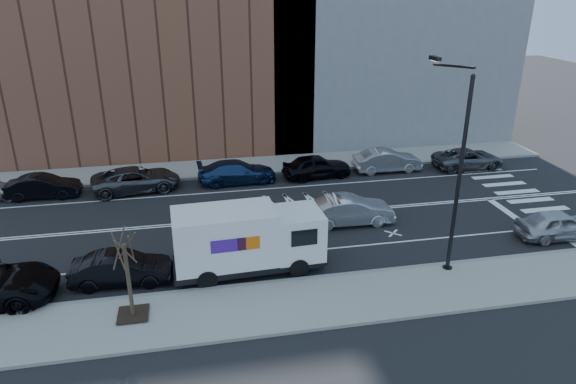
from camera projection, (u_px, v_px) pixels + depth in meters
name	position (u px, v px, depth m)	size (l,w,h in m)	color
ground	(272.00, 217.00, 29.31)	(120.00, 120.00, 0.00)	black
sidewalk_near	(307.00, 303.00, 21.29)	(44.00, 3.60, 0.15)	gray
sidewalk_far	(252.00, 166.00, 37.27)	(44.00, 3.60, 0.15)	gray
curb_near	(298.00, 280.00, 22.92)	(44.00, 0.25, 0.17)	gray
curb_far	(256.00, 174.00, 35.63)	(44.00, 0.25, 0.17)	gray
crosswalk	(524.00, 196.00, 32.17)	(3.00, 14.00, 0.01)	white
road_markings	(272.00, 217.00, 29.31)	(40.00, 8.60, 0.01)	white
bldg_brick	(129.00, 3.00, 37.88)	(26.00, 10.00, 22.00)	brown
streetlight	(455.00, 164.00, 22.36)	(0.44, 4.02, 9.34)	black
street_tree	(130.00, 288.00, 19.88)	(1.20, 1.20, 3.75)	black
fedex_van	(247.00, 239.00, 23.23)	(6.98, 2.71, 3.14)	black
far_parked_b	(43.00, 186.00, 31.73)	(1.52, 4.35, 1.43)	black
far_parked_c	(136.00, 179.00, 32.73)	(2.53, 5.49, 1.53)	#43454A
far_parked_d	(237.00, 172.00, 34.09)	(2.10, 5.17, 1.50)	navy
far_parked_e	(317.00, 166.00, 35.00)	(1.88, 4.66, 1.59)	black
far_parked_f	(387.00, 160.00, 36.16)	(1.66, 4.76, 1.57)	#A2A2A6
far_parked_g	(468.00, 158.00, 36.83)	(2.32, 5.03, 1.40)	#4E5256
driving_sedan	(350.00, 210.00, 28.21)	(1.69, 4.84, 1.60)	#B4B4B9
near_parked_rear_a	(121.00, 269.00, 22.60)	(1.52, 4.36, 1.44)	black
near_parked_front	(559.00, 225.00, 26.64)	(1.77, 4.40, 1.50)	#B6B6BB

